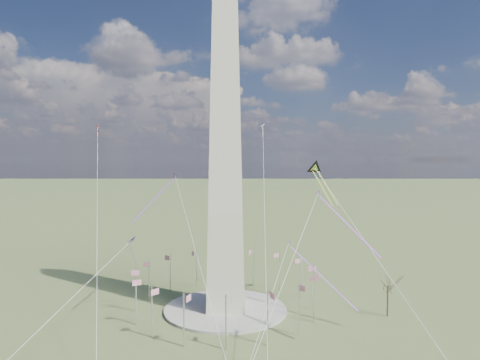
{
  "coord_description": "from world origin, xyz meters",
  "views": [
    {
      "loc": [
        -0.48,
        -123.92,
        44.37
      ],
      "look_at": [
        4.29,
        0.0,
        38.49
      ],
      "focal_mm": 32.0,
      "sensor_mm": 36.0,
      "label": 1
    }
  ],
  "objects": [
    {
      "name": "ground",
      "position": [
        0.0,
        0.0,
        0.0
      ],
      "size": [
        2000.0,
        2000.0,
        0.0
      ],
      "primitive_type": "plane",
      "color": "#3E572B",
      "rests_on": "ground"
    },
    {
      "name": "plaza",
      "position": [
        0.0,
        0.0,
        0.4
      ],
      "size": [
        36.0,
        36.0,
        0.8
      ],
      "primitive_type": "cylinder",
      "color": "#B2AAA3",
      "rests_on": "ground"
    },
    {
      "name": "washington_monument",
      "position": [
        0.0,
        0.0,
        47.95
      ],
      "size": [
        15.56,
        15.56,
        100.0
      ],
      "color": "beige",
      "rests_on": "plaza"
    },
    {
      "name": "flagpole_ring",
      "position": [
        -0.0,
        -0.0,
        7.27
      ],
      "size": [
        54.4,
        54.4,
        13.0
      ],
      "color": "silver",
      "rests_on": "ground"
    },
    {
      "name": "tree_near",
      "position": [
        45.89,
        -6.5,
        9.33
      ],
      "size": [
        7.48,
        7.48,
        13.09
      ],
      "color": "#4C3D2E",
      "rests_on": "ground"
    },
    {
      "name": "kite_delta_black",
      "position": [
        29.86,
        15.08,
        40.8
      ],
      "size": [
        7.56,
        16.69,
        13.58
      ],
      "rotation": [
        0.0,
        0.0,
        3.36
      ],
      "color": "black",
      "rests_on": "ground"
    },
    {
      "name": "kite_diamond_purple",
      "position": [
        -27.47,
        1.69,
        19.83
      ],
      "size": [
        2.32,
        2.96,
        8.65
      ],
      "rotation": [
        0.0,
        0.0,
        2.28
      ],
      "color": "navy",
      "rests_on": "ground"
    },
    {
      "name": "kite_streamer_left",
      "position": [
        27.6,
        -21.14,
        31.02
      ],
      "size": [
        11.41,
        18.39,
        14.12
      ],
      "rotation": [
        0.0,
        0.0,
        3.67
      ],
      "color": "#F8273F",
      "rests_on": "ground"
    },
    {
      "name": "kite_streamer_mid",
      "position": [
        -18.45,
        -2.46,
        35.12
      ],
      "size": [
        10.95,
        16.1,
        12.66
      ],
      "rotation": [
        0.0,
        0.0,
        2.57
      ],
      "color": "#F8273F",
      "rests_on": "ground"
    },
    {
      "name": "kite_streamer_right",
      "position": [
        24.34,
        -4.05,
        14.4
      ],
      "size": [
        17.23,
        18.02,
        16.18
      ],
      "rotation": [
        0.0,
        0.0,
        3.9
      ],
      "color": "#F8273F",
      "rests_on": "ground"
    },
    {
      "name": "kite_small_red",
      "position": [
        -45.83,
        32.5,
        56.06
      ],
      "size": [
        1.36,
        1.49,
        4.11
      ],
      "rotation": [
        0.0,
        0.0,
        3.03
      ],
      "color": "red",
      "rests_on": "ground"
    },
    {
      "name": "kite_small_white",
      "position": [
        14.96,
        44.4,
        57.49
      ],
      "size": [
        1.5,
        1.84,
        4.87
      ],
      "rotation": [
        0.0,
        0.0,
        2.98
      ],
      "color": "white",
      "rests_on": "ground"
    }
  ]
}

